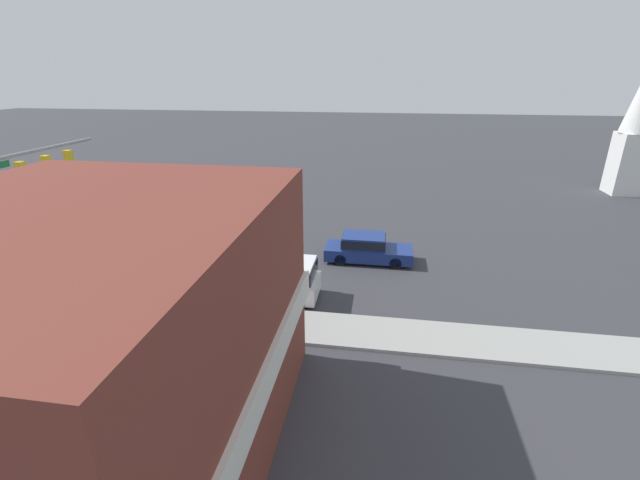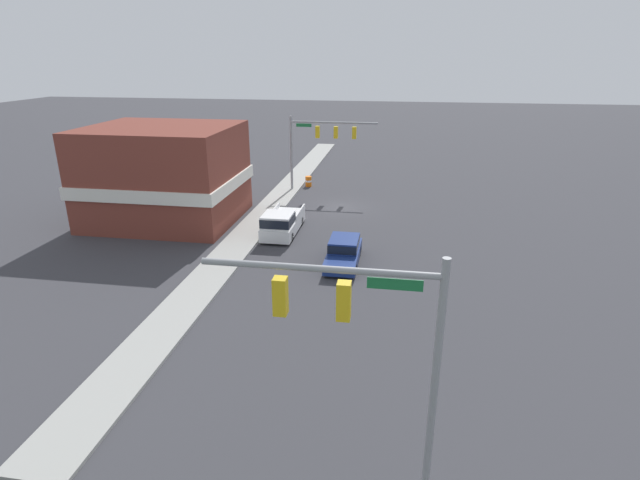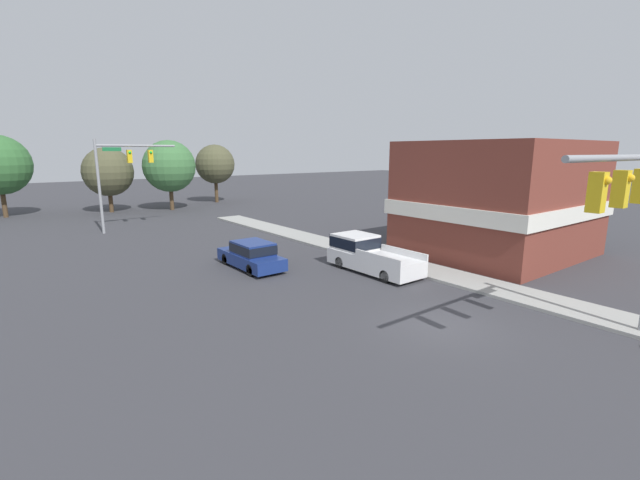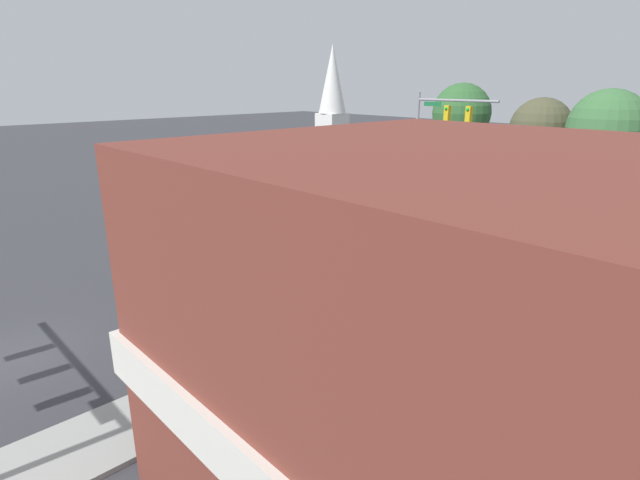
{
  "view_description": "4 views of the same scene",
  "coord_description": "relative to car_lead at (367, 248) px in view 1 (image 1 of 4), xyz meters",
  "views": [
    {
      "loc": [
        20.74,
        12.53,
        9.97
      ],
      "look_at": [
        1.37,
        9.51,
        2.31
      ],
      "focal_mm": 24.0,
      "sensor_mm": 36.0,
      "label": 1
    },
    {
      "loc": [
        -4.79,
        39.87,
        12.11
      ],
      "look_at": [
        -0.3,
        12.35,
        1.66
      ],
      "focal_mm": 28.0,
      "sensor_mm": 36.0,
      "label": 2
    },
    {
      "loc": [
        -13.01,
        -9.28,
        6.51
      ],
      "look_at": [
        -0.65,
        6.68,
        2.33
      ],
      "focal_mm": 24.0,
      "sensor_mm": 36.0,
      "label": 3
    },
    {
      "loc": [
        16.43,
        -2.36,
        8.14
      ],
      "look_at": [
        1.37,
        11.73,
        1.63
      ],
      "focal_mm": 28.0,
      "sensor_mm": 36.0,
      "label": 4
    }
  ],
  "objects": [
    {
      "name": "ground_plane",
      "position": [
        1.67,
        -11.7,
        -0.81
      ],
      "size": [
        200.0,
        200.0,
        0.0
      ],
      "primitive_type": "plane",
      "color": "#38383D"
    },
    {
      "name": "sidewalk_curb",
      "position": [
        7.37,
        -11.7,
        -0.74
      ],
      "size": [
        2.4,
        60.0,
        0.14
      ],
      "color": "#9E9E99",
      "rests_on": "ground"
    },
    {
      "name": "near_signal_assembly",
      "position": [
        4.15,
        -16.63,
        4.25
      ],
      "size": [
        7.94,
        0.49,
        6.85
      ],
      "color": "gray",
      "rests_on": "ground"
    },
    {
      "name": "car_lead",
      "position": [
        0.0,
        0.0,
        0.0
      ],
      "size": [
        1.88,
        4.86,
        1.56
      ],
      "color": "black",
      "rests_on": "ground"
    },
    {
      "name": "pickup_truck_parked",
      "position": [
        4.92,
        -4.27,
        0.12
      ],
      "size": [
        2.09,
        5.66,
        1.88
      ],
      "color": "black",
      "rests_on": "ground"
    },
    {
      "name": "construction_barrel",
      "position": [
        5.57,
        -18.2,
        -0.3
      ],
      "size": [
        0.61,
        0.61,
        0.99
      ],
      "color": "orange",
      "rests_on": "ground"
    },
    {
      "name": "corner_brick_building",
      "position": [
        14.39,
        -6.39,
        2.7
      ],
      "size": [
        10.93,
        9.45,
        7.14
      ],
      "color": "brown",
      "rests_on": "ground"
    },
    {
      "name": "church_steeple",
      "position": [
        -18.18,
        21.55,
        5.32
      ],
      "size": [
        2.68,
        2.68,
        11.71
      ],
      "color": "white",
      "rests_on": "ground"
    }
  ]
}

